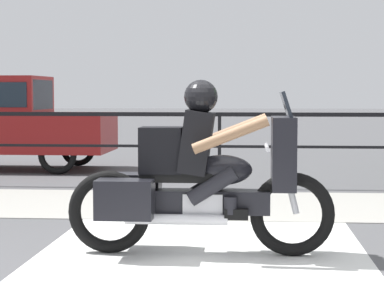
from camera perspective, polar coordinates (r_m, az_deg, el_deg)
ground_plane at (r=6.04m, az=-0.04°, el=-9.48°), size 120.00×120.00×0.00m
sidewalk_band at (r=9.38m, az=1.65°, el=-4.63°), size 44.00×2.40×0.01m
crosswalk_band at (r=5.85m, az=0.31°, el=-9.90°), size 2.86×6.00×0.01m
fence_railing at (r=10.97m, az=2.11°, el=1.20°), size 36.00×0.05×1.11m
motorcycle at (r=6.44m, az=0.54°, el=-2.53°), size 2.31×0.76×1.51m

